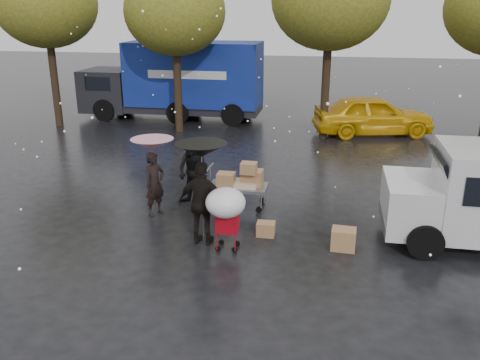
% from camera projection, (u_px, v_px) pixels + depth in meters
% --- Properties ---
extents(ground, '(90.00, 90.00, 0.00)m').
position_uv_depth(ground, '(198.00, 238.00, 11.56)').
color(ground, black).
rests_on(ground, ground).
extents(person_pink, '(0.63, 0.71, 1.63)m').
position_uv_depth(person_pink, '(155.00, 184.00, 12.64)').
color(person_pink, black).
rests_on(person_pink, ground).
extents(person_middle, '(1.10, 0.99, 1.85)m').
position_uv_depth(person_middle, '(193.00, 172.00, 13.20)').
color(person_middle, black).
rests_on(person_middle, ground).
extents(person_black, '(1.14, 0.54, 1.89)m').
position_uv_depth(person_black, '(203.00, 204.00, 11.03)').
color(person_black, black).
rests_on(person_black, ground).
extents(umbrella_pink, '(1.05, 1.05, 1.97)m').
position_uv_depth(umbrella_pink, '(152.00, 145.00, 12.32)').
color(umbrella_pink, '#4C4C4C').
rests_on(umbrella_pink, ground).
extents(umbrella_black, '(1.10, 1.10, 2.30)m').
position_uv_depth(umbrella_black, '(201.00, 150.00, 10.64)').
color(umbrella_black, '#4C4C4C').
rests_on(umbrella_black, ground).
extents(vendor_cart, '(1.52, 0.80, 1.27)m').
position_uv_depth(vendor_cart, '(241.00, 181.00, 13.14)').
color(vendor_cart, slate).
rests_on(vendor_cart, ground).
extents(shopping_cart, '(0.84, 0.84, 1.46)m').
position_uv_depth(shopping_cart, '(226.00, 206.00, 10.58)').
color(shopping_cart, '#B10A18').
rests_on(shopping_cart, ground).
extents(blue_truck, '(8.30, 2.60, 3.50)m').
position_uv_depth(blue_truck, '(177.00, 81.00, 23.32)').
color(blue_truck, navy).
rests_on(blue_truck, ground).
extents(box_ground_near, '(0.54, 0.44, 0.47)m').
position_uv_depth(box_ground_near, '(343.00, 239.00, 10.99)').
color(box_ground_near, brown).
rests_on(box_ground_near, ground).
extents(box_ground_far, '(0.42, 0.33, 0.32)m').
position_uv_depth(box_ground_far, '(266.00, 229.00, 11.66)').
color(box_ground_far, brown).
rests_on(box_ground_far, ground).
extents(yellow_taxi, '(5.10, 3.00, 1.63)m').
position_uv_depth(yellow_taxi, '(373.00, 115.00, 20.64)').
color(yellow_taxi, '#DC9F0B').
rests_on(yellow_taxi, ground).
extents(tree_row, '(21.60, 4.40, 7.12)m').
position_uv_depth(tree_row, '(251.00, 6.00, 19.30)').
color(tree_row, black).
rests_on(tree_row, ground).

